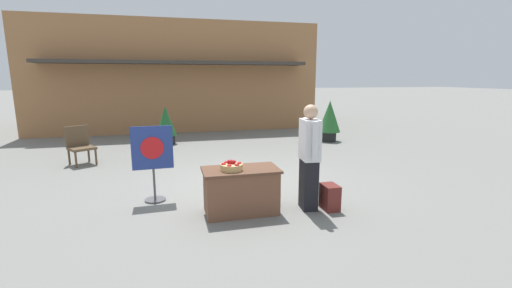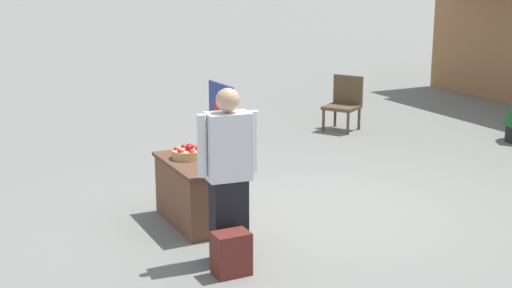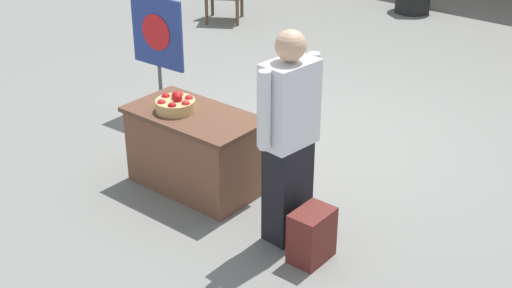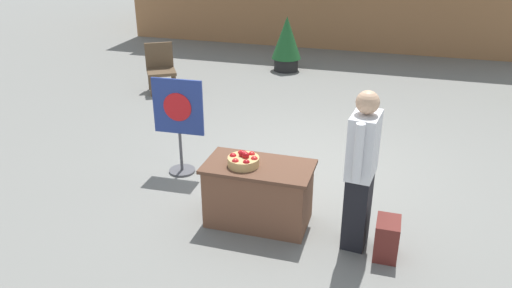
{
  "view_description": "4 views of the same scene",
  "coord_description": "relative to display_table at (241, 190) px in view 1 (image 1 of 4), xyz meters",
  "views": [
    {
      "loc": [
        -1.31,
        -6.57,
        2.15
      ],
      "look_at": [
        0.1,
        -1.09,
        1.04
      ],
      "focal_mm": 24.0,
      "sensor_mm": 36.0,
      "label": 1
    },
    {
      "loc": [
        6.9,
        -4.26,
        2.85
      ],
      "look_at": [
        0.03,
        -0.85,
        0.91
      ],
      "focal_mm": 50.0,
      "sensor_mm": 36.0,
      "label": 2
    },
    {
      "loc": [
        3.73,
        -5.45,
        3.26
      ],
      "look_at": [
        0.26,
        -1.2,
        0.49
      ],
      "focal_mm": 50.0,
      "sensor_mm": 36.0,
      "label": 3
    },
    {
      "loc": [
        1.13,
        -6.16,
        3.2
      ],
      "look_at": [
        -0.44,
        -0.88,
        0.71
      ],
      "focal_mm": 35.0,
      "sensor_mm": 36.0,
      "label": 4
    }
  ],
  "objects": [
    {
      "name": "potted_plant_near_left",
      "position": [
        4.2,
        5.38,
        0.41
      ],
      "size": [
        0.74,
        0.74,
        1.38
      ],
      "color": "black",
      "rests_on": "ground_plane"
    },
    {
      "name": "potted_plant_far_left",
      "position": [
        -1.16,
        6.23,
        0.29
      ],
      "size": [
        0.67,
        0.67,
        1.24
      ],
      "color": "black",
      "rests_on": "ground_plane"
    },
    {
      "name": "storefront_building",
      "position": [
        -0.6,
        10.79,
        1.8
      ],
      "size": [
        11.32,
        5.42,
        4.33
      ],
      "color": "#9E6B42",
      "rests_on": "ground_plane"
    },
    {
      "name": "apple_basket",
      "position": [
        -0.16,
        -0.06,
        0.42
      ],
      "size": [
        0.35,
        0.35,
        0.16
      ],
      "color": "tan",
      "rests_on": "display_table"
    },
    {
      "name": "ground_plane",
      "position": [
        0.24,
        1.45,
        -0.37
      ],
      "size": [
        120.0,
        120.0,
        0.0
      ],
      "primitive_type": "plane",
      "color": "slate"
    },
    {
      "name": "backpack",
      "position": [
        1.44,
        -0.24,
        -0.16
      ],
      "size": [
        0.24,
        0.34,
        0.42
      ],
      "color": "maroon",
      "rests_on": "ground_plane"
    },
    {
      "name": "display_table",
      "position": [
        0.0,
        0.0,
        0.0
      ],
      "size": [
        1.21,
        0.66,
        0.73
      ],
      "color": "brown",
      "rests_on": "ground_plane"
    },
    {
      "name": "patio_chair",
      "position": [
        -3.25,
        4.09,
        0.15
      ],
      "size": [
        0.76,
        0.76,
        0.95
      ],
      "rotation": [
        0.0,
        0.0,
        5.27
      ],
      "color": "brown",
      "rests_on": "ground_plane"
    },
    {
      "name": "poster_board",
      "position": [
        -1.37,
        0.89,
        0.39
      ],
      "size": [
        0.69,
        0.36,
        1.33
      ],
      "rotation": [
        0.0,
        0.0,
        -1.53
      ],
      "color": "#4C4C51",
      "rests_on": "ground_plane"
    },
    {
      "name": "person_visitor",
      "position": [
        1.11,
        -0.12,
        0.52
      ],
      "size": [
        0.3,
        0.61,
        1.73
      ],
      "rotation": [
        0.0,
        0.0,
        3.04
      ],
      "color": "black",
      "rests_on": "ground_plane"
    }
  ]
}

